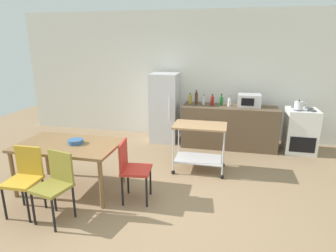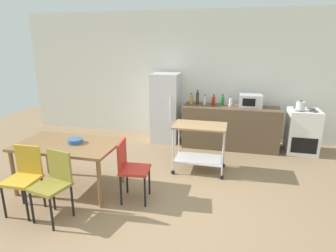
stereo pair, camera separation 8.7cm
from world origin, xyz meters
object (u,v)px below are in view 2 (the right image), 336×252
at_px(bottle_vinegar, 222,101).
at_px(refrigerator, 166,108).
at_px(chair_red, 130,166).
at_px(bottle_olive_oil, 205,101).
at_px(chair_olive, 54,181).
at_px(stove_oven, 302,131).
at_px(bottle_hot_sauce, 230,102).
at_px(dining_table, 68,148).
at_px(bottle_soda, 213,101).
at_px(microwave, 251,101).
at_px(kitchen_cart, 200,140).
at_px(kettle, 301,106).
at_px(chair_mustard, 24,175).
at_px(fruit_bowl, 75,141).
at_px(bottle_wine, 191,100).
at_px(bottle_sparkling_water, 197,98).

bearing_deg(bottle_vinegar, refrigerator, 179.92).
relative_size(chair_red, bottle_olive_oil, 4.11).
bearing_deg(chair_olive, stove_oven, 55.08).
bearing_deg(bottle_vinegar, bottle_hot_sauce, -28.05).
height_order(dining_table, bottle_olive_oil, bottle_olive_oil).
bearing_deg(bottle_hot_sauce, bottle_soda, 178.10).
bearing_deg(microwave, chair_red, -122.73).
distance_m(dining_table, bottle_vinegar, 3.36).
height_order(dining_table, bottle_vinegar, bottle_vinegar).
relative_size(dining_table, bottle_soda, 6.24).
bearing_deg(bottle_olive_oil, dining_table, -124.80).
distance_m(bottle_hot_sauce, microwave, 0.42).
height_order(kitchen_cart, bottle_soda, bottle_soda).
distance_m(dining_table, kettle, 4.39).
bearing_deg(bottle_hot_sauce, dining_table, -132.83).
relative_size(chair_mustard, fruit_bowl, 3.98).
bearing_deg(bottle_olive_oil, kitchen_cart, -86.48).
bearing_deg(chair_olive, chair_red, 52.17).
distance_m(chair_red, microwave, 3.17).
relative_size(bottle_wine, bottle_vinegar, 0.98).
bearing_deg(refrigerator, kitchen_cart, -56.63).
height_order(chair_mustard, refrigerator, refrigerator).
relative_size(dining_table, fruit_bowl, 6.71).
distance_m(chair_red, bottle_sparkling_water, 2.73).
bearing_deg(chair_mustard, kettle, 36.71).
distance_m(chair_mustard, bottle_hot_sauce, 4.08).
bearing_deg(chair_red, kettle, -53.66).
relative_size(chair_red, chair_mustard, 1.00).
xyz_separation_m(stove_oven, microwave, (-1.07, 0.04, 0.58)).
height_order(chair_olive, stove_oven, stove_oven).
distance_m(bottle_wine, bottle_hot_sauce, 0.85).
xyz_separation_m(dining_table, bottle_olive_oil, (1.76, 2.53, 0.31)).
xyz_separation_m(bottle_vinegar, fruit_bowl, (-2.02, -2.54, -0.21)).
relative_size(chair_olive, bottle_hot_sauce, 4.00).
distance_m(chair_red, kettle, 3.66).
height_order(refrigerator, microwave, refrigerator).
relative_size(chair_olive, fruit_bowl, 3.98).
height_order(refrigerator, bottle_hot_sauce, refrigerator).
height_order(dining_table, chair_red, chair_red).
relative_size(stove_oven, bottle_wine, 3.92).
bearing_deg(bottle_vinegar, bottle_wine, -178.34).
bearing_deg(bottle_hot_sauce, refrigerator, 176.32).
distance_m(bottle_sparkling_water, bottle_hot_sauce, 0.71).
xyz_separation_m(chair_olive, bottle_vinegar, (1.89, 3.31, 0.48)).
height_order(stove_oven, bottle_olive_oil, bottle_olive_oil).
height_order(bottle_wine, fruit_bowl, bottle_wine).
height_order(bottle_olive_oil, bottle_vinegar, bottle_vinegar).
distance_m(stove_oven, microwave, 1.21).
relative_size(bottle_wine, kettle, 0.98).
relative_size(bottle_wine, bottle_olive_oil, 1.09).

